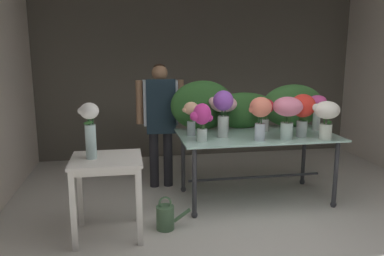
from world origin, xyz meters
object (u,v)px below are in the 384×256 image
Objects in this scene: vase_rosy_lilies at (288,111)px; vase_fuchsia_ranunculus at (317,107)px; side_table_white at (107,169)px; vase_crimson_snapdragons at (265,110)px; florist at (160,112)px; vase_violet_stock at (223,108)px; display_table_glass at (256,144)px; vase_peach_freesia at (191,115)px; vase_magenta_carnations at (202,119)px; vase_scarlet_peonies at (303,109)px; vase_blush_anemones at (223,108)px; vase_coral_hydrangea at (261,113)px; vase_ivory_roses at (326,115)px; vase_white_roses_tall at (90,127)px; watering_can at (166,217)px.

vase_rosy_lilies is 1.09× the size of vase_fuchsia_ranunculus.
side_table_white is 2.04m from vase_crimson_snapdragons.
florist is 1.62m from vase_rosy_lilies.
vase_violet_stock reaches higher than side_table_white.
display_table_glass is 0.90m from vase_fuchsia_ranunculus.
vase_magenta_carnations is at bearing -78.59° from vase_peach_freesia.
vase_scarlet_peonies is at bearing -11.49° from vase_peach_freesia.
vase_peach_freesia is at bearing -160.21° from vase_blush_anemones.
side_table_white is 1.63× the size of vase_coral_hydrangea.
florist is 0.66m from vase_peach_freesia.
florist is at bearing 116.97° from vase_peach_freesia.
vase_crimson_snapdragons is (1.22, -0.50, 0.07)m from florist.
vase_ivory_roses is 0.51m from vase_fuchsia_ranunculus.
vase_blush_anemones is (1.34, 0.83, 0.43)m from side_table_white.
vase_blush_anemones is at bearing 149.61° from vase_ivory_roses.
vase_violet_stock is 1.01× the size of vase_white_roses_tall.
vase_scarlet_peonies reaches higher than vase_coral_hydrangea.
vase_crimson_snapdragons is at bearing 22.02° from vase_violet_stock.
vase_blush_anemones is at bearing 139.09° from vase_rosy_lilies.
vase_crimson_snapdragons is 0.47m from vase_rosy_lilies.
florist is at bearing 148.95° from vase_ivory_roses.
florist reaches higher than vase_ivory_roses.
vase_scarlet_peonies is at bearing -28.72° from florist.
vase_rosy_lilies is at bearing 169.44° from vase_ivory_roses.
vase_magenta_carnations is 0.88× the size of vase_rosy_lilies.
watering_can is at bearing -173.05° from vase_ivory_roses.
vase_blush_anemones reaches higher than display_table_glass.
vase_coral_hydrangea is 1.01× the size of vase_rosy_lilies.
vase_coral_hydrangea reaches higher than vase_fuchsia_ranunculus.
vase_violet_stock is (0.64, -0.73, 0.14)m from florist.
vase_rosy_lilies is at bearing -79.52° from vase_crimson_snapdragons.
vase_violet_stock reaches higher than vase_peach_freesia.
vase_magenta_carnations is 0.94m from vase_rosy_lilies.
side_table_white is 2.20× the size of watering_can.
side_table_white is 0.77m from watering_can.
vase_violet_stock is 0.90m from vase_scarlet_peonies.
vase_magenta_carnations is 1.19m from vase_white_roses_tall.
side_table_white is 1.63m from vase_blush_anemones.
vase_white_roses_tall is at bearing -147.13° from vase_peach_freesia.
watering_can is at bearing -151.89° from display_table_glass.
vase_magenta_carnations is at bearing 174.23° from vase_coral_hydrangea.
vase_crimson_snapdragons is at bearing 30.33° from watering_can.
vase_peach_freesia is at bearing 32.87° from vase_white_roses_tall.
vase_peach_freesia is at bearing 152.12° from vase_coral_hydrangea.
vase_crimson_snapdragons is 0.83× the size of vase_scarlet_peonies.
vase_peach_freesia is at bearing 176.11° from display_table_glass.
display_table_glass is 1.14× the size of florist.
display_table_glass is 5.17× the size of watering_can.
vase_peach_freesia is (-0.77, 0.05, 0.36)m from display_table_glass.
vase_coral_hydrangea is at bearing -61.13° from vase_blush_anemones.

